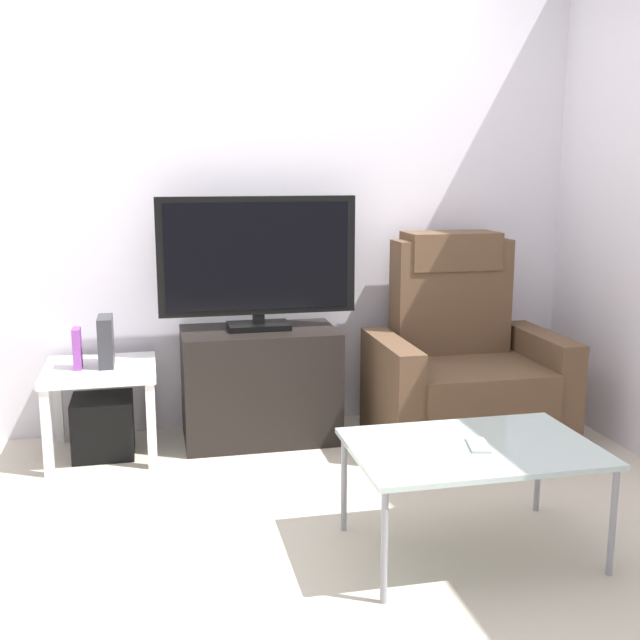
{
  "coord_description": "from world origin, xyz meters",
  "views": [
    {
      "loc": [
        -0.52,
        -3.1,
        1.43
      ],
      "look_at": [
        0.28,
        0.5,
        0.7
      ],
      "focal_mm": 43.64,
      "sensor_mm": 36.0,
      "label": 1
    }
  ],
  "objects_px": {
    "television": "(258,260)",
    "coffee_table": "(473,452)",
    "tv_stand": "(260,384)",
    "book_upright": "(77,349)",
    "side_table": "(101,380)",
    "subwoofer_box": "(103,426)",
    "cell_phone": "(478,445)",
    "recliner_armchair": "(462,368)",
    "game_console": "(106,341)"
  },
  "relations": [
    {
      "from": "book_upright",
      "to": "cell_phone",
      "type": "relative_size",
      "value": 1.34
    },
    {
      "from": "game_console",
      "to": "cell_phone",
      "type": "distance_m",
      "value": 1.95
    },
    {
      "from": "cell_phone",
      "to": "side_table",
      "type": "bearing_deg",
      "value": 149.64
    },
    {
      "from": "television",
      "to": "book_upright",
      "type": "relative_size",
      "value": 5.1
    },
    {
      "from": "side_table",
      "to": "recliner_armchair",
      "type": "bearing_deg",
      "value": -3.57
    },
    {
      "from": "recliner_armchair",
      "to": "tv_stand",
      "type": "bearing_deg",
      "value": 175.61
    },
    {
      "from": "game_console",
      "to": "side_table",
      "type": "bearing_deg",
      "value": -164.05
    },
    {
      "from": "coffee_table",
      "to": "cell_phone",
      "type": "xyz_separation_m",
      "value": [
        0.01,
        -0.02,
        0.03
      ]
    },
    {
      "from": "side_table",
      "to": "book_upright",
      "type": "bearing_deg",
      "value": -168.69
    },
    {
      "from": "cell_phone",
      "to": "recliner_armchair",
      "type": "bearing_deg",
      "value": 83.29
    },
    {
      "from": "recliner_armchair",
      "to": "side_table",
      "type": "relative_size",
      "value": 2.0
    },
    {
      "from": "subwoofer_box",
      "to": "book_upright",
      "type": "relative_size",
      "value": 1.48
    },
    {
      "from": "side_table",
      "to": "game_console",
      "type": "height_order",
      "value": "game_console"
    },
    {
      "from": "book_upright",
      "to": "cell_phone",
      "type": "distance_m",
      "value": 2.02
    },
    {
      "from": "subwoofer_box",
      "to": "cell_phone",
      "type": "xyz_separation_m",
      "value": [
        1.41,
        -1.36,
        0.28
      ]
    },
    {
      "from": "television",
      "to": "tv_stand",
      "type": "bearing_deg",
      "value": -90.0
    },
    {
      "from": "subwoofer_box",
      "to": "game_console",
      "type": "xyz_separation_m",
      "value": [
        0.04,
        0.01,
        0.43
      ]
    },
    {
      "from": "recliner_armchair",
      "to": "subwoofer_box",
      "type": "height_order",
      "value": "recliner_armchair"
    },
    {
      "from": "tv_stand",
      "to": "side_table",
      "type": "xyz_separation_m",
      "value": [
        -0.81,
        -0.06,
        0.09
      ]
    },
    {
      "from": "tv_stand",
      "to": "cell_phone",
      "type": "relative_size",
      "value": 5.37
    },
    {
      "from": "television",
      "to": "recliner_armchair",
      "type": "relative_size",
      "value": 0.95
    },
    {
      "from": "book_upright",
      "to": "game_console",
      "type": "distance_m",
      "value": 0.14
    },
    {
      "from": "tv_stand",
      "to": "recliner_armchair",
      "type": "height_order",
      "value": "recliner_armchair"
    },
    {
      "from": "side_table",
      "to": "cell_phone",
      "type": "distance_m",
      "value": 1.96
    },
    {
      "from": "book_upright",
      "to": "subwoofer_box",
      "type": "bearing_deg",
      "value": 11.31
    },
    {
      "from": "recliner_armchair",
      "to": "subwoofer_box",
      "type": "bearing_deg",
      "value": -178.37
    },
    {
      "from": "tv_stand",
      "to": "book_upright",
      "type": "bearing_deg",
      "value": -174.77
    },
    {
      "from": "game_console",
      "to": "subwoofer_box",
      "type": "bearing_deg",
      "value": -164.05
    },
    {
      "from": "side_table",
      "to": "book_upright",
      "type": "relative_size",
      "value": 2.69
    },
    {
      "from": "tv_stand",
      "to": "subwoofer_box",
      "type": "bearing_deg",
      "value": -175.53
    },
    {
      "from": "television",
      "to": "coffee_table",
      "type": "xyz_separation_m",
      "value": [
        0.59,
        -1.43,
        -0.56
      ]
    },
    {
      "from": "tv_stand",
      "to": "coffee_table",
      "type": "bearing_deg",
      "value": -67.27
    },
    {
      "from": "television",
      "to": "book_upright",
      "type": "bearing_deg",
      "value": -173.6
    },
    {
      "from": "recliner_armchair",
      "to": "book_upright",
      "type": "distance_m",
      "value": 1.98
    },
    {
      "from": "tv_stand",
      "to": "side_table",
      "type": "bearing_deg",
      "value": -175.53
    },
    {
      "from": "recliner_armchair",
      "to": "game_console",
      "type": "bearing_deg",
      "value": -178.75
    },
    {
      "from": "tv_stand",
      "to": "book_upright",
      "type": "height_order",
      "value": "book_upright"
    },
    {
      "from": "subwoofer_box",
      "to": "coffee_table",
      "type": "height_order",
      "value": "coffee_table"
    },
    {
      "from": "book_upright",
      "to": "coffee_table",
      "type": "relative_size",
      "value": 0.22
    },
    {
      "from": "subwoofer_box",
      "to": "coffee_table",
      "type": "relative_size",
      "value": 0.33
    },
    {
      "from": "tv_stand",
      "to": "recliner_armchair",
      "type": "xyz_separation_m",
      "value": [
        1.06,
        -0.18,
        0.07
      ]
    },
    {
      "from": "side_table",
      "to": "coffee_table",
      "type": "height_order",
      "value": "side_table"
    },
    {
      "from": "television",
      "to": "cell_phone",
      "type": "bearing_deg",
      "value": -67.27
    },
    {
      "from": "side_table",
      "to": "subwoofer_box",
      "type": "height_order",
      "value": "side_table"
    },
    {
      "from": "television",
      "to": "coffee_table",
      "type": "height_order",
      "value": "television"
    },
    {
      "from": "subwoofer_box",
      "to": "cell_phone",
      "type": "distance_m",
      "value": 1.98
    },
    {
      "from": "television",
      "to": "recliner_armchair",
      "type": "height_order",
      "value": "television"
    },
    {
      "from": "tv_stand",
      "to": "cell_phone",
      "type": "height_order",
      "value": "tv_stand"
    },
    {
      "from": "recliner_armchair",
      "to": "book_upright",
      "type": "xyz_separation_m",
      "value": [
        -1.97,
        0.1,
        0.19
      ]
    },
    {
      "from": "television",
      "to": "subwoofer_box",
      "type": "xyz_separation_m",
      "value": [
        -0.81,
        -0.08,
        -0.81
      ]
    }
  ]
}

